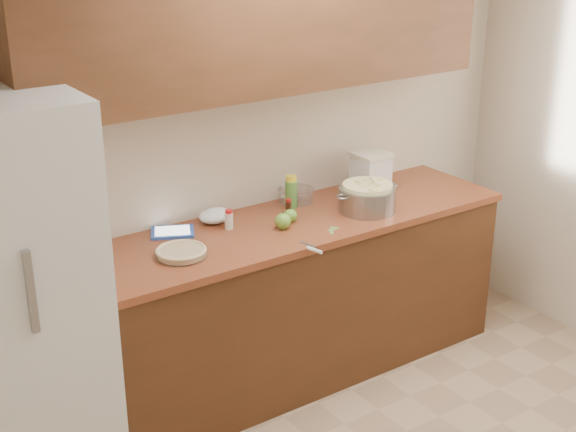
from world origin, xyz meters
TOP-DOWN VIEW (x-y plane):
  - room_shell at (0.00, 0.00)m, footprint 3.60×3.60m
  - counter_run at (0.00, 1.48)m, footprint 2.64×0.68m
  - upper_cabinets at (0.00, 1.63)m, footprint 2.60×0.34m
  - fridge at (-1.44, 1.44)m, footprint 0.70×0.70m
  - pie at (-0.63, 1.40)m, footprint 0.25×0.25m
  - colander at (0.49, 1.37)m, footprint 0.41×0.31m
  - flour_canister at (0.71, 1.60)m, footprint 0.20×0.20m
  - tablet at (-0.53, 1.69)m, footprint 0.27×0.24m
  - paring_knife at (-0.07, 1.10)m, footprint 0.06×0.19m
  - lemon_bottle at (0.18, 1.65)m, footprint 0.07×0.07m
  - cinnamon_shaker at (-0.27, 1.57)m, footprint 0.04×0.04m
  - vanilla_bottle at (0.11, 1.57)m, footprint 0.03×0.03m
  - mixing_bowl at (0.26, 1.71)m, footprint 0.21×0.21m
  - paper_towel at (-0.28, 1.69)m, footprint 0.20×0.17m
  - apple_left at (-0.03, 1.42)m, footprint 0.09×0.09m
  - apple_center at (0.05, 1.47)m, footprint 0.07×0.07m
  - peel_a at (0.14, 1.23)m, footprint 0.04×0.05m
  - peel_b at (0.16, 1.26)m, footprint 0.05×0.02m
  - peel_c at (0.19, 1.27)m, footprint 0.04×0.05m
  - peel_d at (-0.04, 1.41)m, footprint 0.02×0.03m

SIDE VIEW (x-z plane):
  - counter_run at x=0.00m, z-range 0.00..0.92m
  - fridge at x=-1.44m, z-range 0.00..1.80m
  - peel_a at x=0.14m, z-range 0.92..0.92m
  - peel_b at x=0.16m, z-range 0.92..0.92m
  - peel_c at x=0.19m, z-range 0.92..0.92m
  - peel_d at x=-0.04m, z-range 0.92..0.92m
  - tablet at x=-0.53m, z-range 0.92..0.94m
  - paring_knife at x=-0.07m, z-range 0.92..0.94m
  - pie at x=-0.63m, z-range 0.92..0.96m
  - apple_center at x=0.05m, z-range 0.91..1.00m
  - paper_towel at x=-0.28m, z-range 0.92..1.00m
  - mixing_bowl at x=0.26m, z-range 0.92..1.00m
  - vanilla_bottle at x=0.11m, z-range 0.92..1.01m
  - apple_left at x=-0.03m, z-range 0.91..1.01m
  - cinnamon_shaker at x=-0.27m, z-range 0.92..1.02m
  - colander at x=0.49m, z-range 0.92..1.07m
  - lemon_bottle at x=0.18m, z-range 0.92..1.10m
  - flour_canister at x=0.71m, z-range 0.92..1.16m
  - room_shell at x=0.00m, z-range -0.50..3.10m
  - upper_cabinets at x=0.00m, z-range 1.60..2.30m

